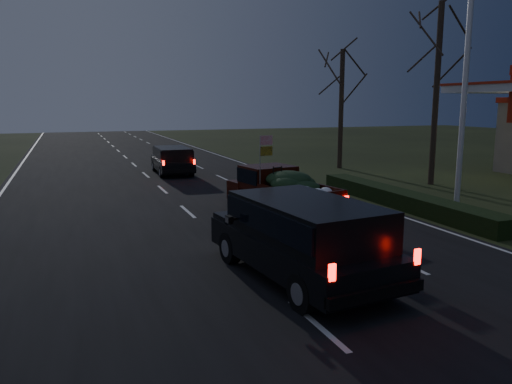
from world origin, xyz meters
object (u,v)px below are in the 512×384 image
object	(u,v)px
pickup_truck	(281,189)
lead_suv	(172,158)
light_pole	(467,57)
rear_suv	(303,231)

from	to	relation	value
pickup_truck	lead_suv	size ratio (longest dim) A/B	1.17
light_pole	rear_suv	distance (m)	10.86
light_pole	rear_suv	xyz separation A→B (m)	(-8.71, -4.81, -4.36)
light_pole	rear_suv	world-z (taller)	light_pole
pickup_truck	rear_suv	size ratio (longest dim) A/B	0.94
light_pole	rear_suv	bearing A→B (deg)	-151.09
lead_suv	pickup_truck	bearing A→B (deg)	-80.98
rear_suv	light_pole	bearing A→B (deg)	22.61
pickup_truck	rear_suv	bearing A→B (deg)	-119.02
light_pole	rear_suv	size ratio (longest dim) A/B	1.71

